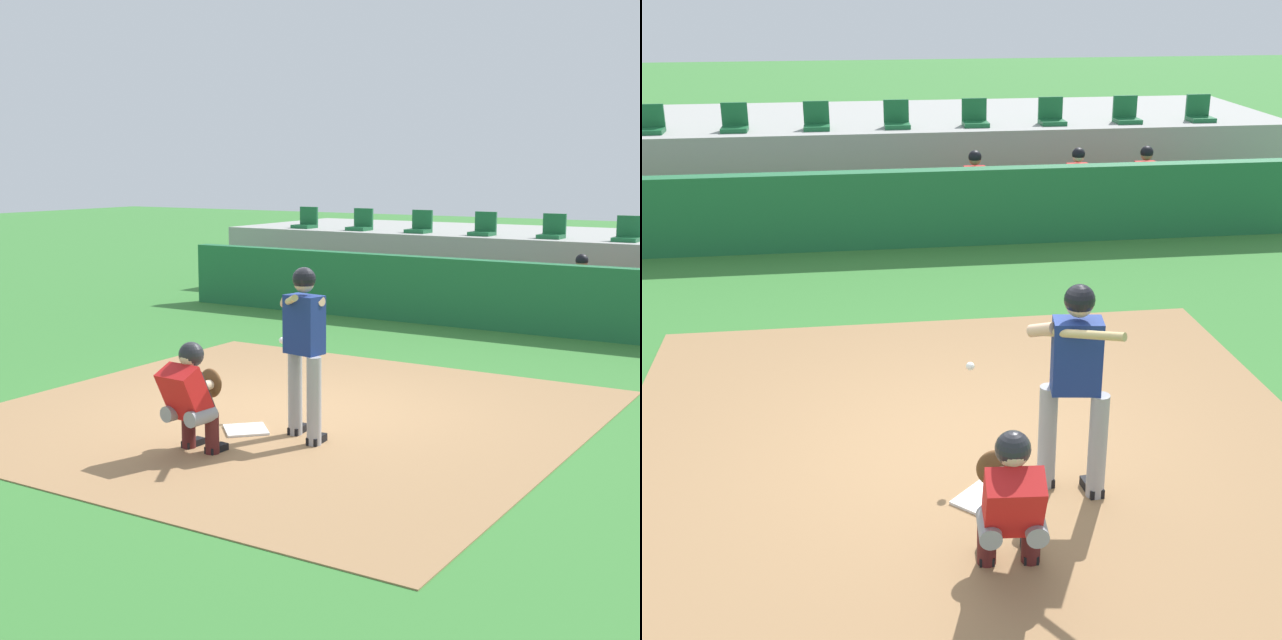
{
  "view_description": "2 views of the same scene",
  "coord_description": "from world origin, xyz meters",
  "views": [
    {
      "loc": [
        5.68,
        -8.42,
        2.81
      ],
      "look_at": [
        0.0,
        0.7,
        1.0
      ],
      "focal_mm": 51.51,
      "sensor_mm": 36.0,
      "label": 1
    },
    {
      "loc": [
        -1.03,
        -6.71,
        3.95
      ],
      "look_at": [
        0.0,
        0.7,
        1.0
      ],
      "focal_mm": 48.84,
      "sensor_mm": 36.0,
      "label": 2
    }
  ],
  "objects": [
    {
      "name": "stadium_seat_3",
      "position": [
        -1.44,
        9.38,
        1.53
      ],
      "size": [
        0.46,
        0.46,
        0.48
      ],
      "color": "#196033",
      "rests_on": "stands_platform"
    },
    {
      "name": "dugout_wall",
      "position": [
        0.0,
        6.5,
        0.6
      ],
      "size": [
        13.0,
        0.3,
        1.2
      ],
      "primitive_type": "cube",
      "color": "#1E6638",
      "rests_on": "ground"
    },
    {
      "name": "stadium_seat_5",
      "position": [
        1.44,
        9.38,
        1.53
      ],
      "size": [
        0.46,
        0.46,
        0.48
      ],
      "color": "#196033",
      "rests_on": "stands_platform"
    },
    {
      "name": "stadium_seat_1",
      "position": [
        -4.33,
        9.38,
        1.53
      ],
      "size": [
        0.46,
        0.46,
        0.48
      ],
      "color": "#196033",
      "rests_on": "stands_platform"
    },
    {
      "name": "home_plate",
      "position": [
        0.0,
        -0.8,
        0.02
      ],
      "size": [
        0.62,
        0.62,
        0.02
      ],
      "primitive_type": "cube",
      "rotation": [
        0.0,
        0.0,
        0.79
      ],
      "color": "white",
      "rests_on": "dirt_infield"
    },
    {
      "name": "ground_plane",
      "position": [
        0.0,
        0.0,
        0.0
      ],
      "size": [
        80.0,
        80.0,
        0.0
      ],
      "primitive_type": "plane",
      "color": "#387A33"
    },
    {
      "name": "dirt_infield",
      "position": [
        0.0,
        0.0,
        0.01
      ],
      "size": [
        6.4,
        6.4,
        0.01
      ],
      "primitive_type": "cube",
      "color": "#9E754C",
      "rests_on": "ground"
    },
    {
      "name": "batter_at_plate",
      "position": [
        0.69,
        -0.73,
        1.04
      ],
      "size": [
        0.64,
        0.81,
        1.8
      ],
      "color": "#99999E",
      "rests_on": "ground"
    },
    {
      "name": "stadium_seat_2",
      "position": [
        -2.89,
        9.38,
        1.53
      ],
      "size": [
        0.46,
        0.46,
        0.48
      ],
      "color": "#196033",
      "rests_on": "stands_platform"
    },
    {
      "name": "stadium_seat_0",
      "position": [
        -5.78,
        9.38,
        1.53
      ],
      "size": [
        0.46,
        0.46,
        0.48
      ],
      "color": "#196033",
      "rests_on": "stands_platform"
    },
    {
      "name": "dugout_bench",
      "position": [
        0.0,
        7.5,
        0.23
      ],
      "size": [
        11.8,
        0.44,
        0.45
      ],
      "primitive_type": "cube",
      "color": "olive",
      "rests_on": "ground"
    },
    {
      "name": "catcher_crouched",
      "position": [
        0.01,
        -1.68,
        0.61
      ],
      "size": [
        0.5,
        2.01,
        1.13
      ],
      "color": "gray",
      "rests_on": "ground"
    },
    {
      "name": "dugout_player_0",
      "position": [
        1.15,
        7.34,
        0.67
      ],
      "size": [
        0.49,
        0.7,
        1.3
      ],
      "color": "#939399",
      "rests_on": "ground"
    },
    {
      "name": "stadium_seat_4",
      "position": [
        0.0,
        9.38,
        1.53
      ],
      "size": [
        0.46,
        0.46,
        0.48
      ],
      "color": "#196033",
      "rests_on": "stands_platform"
    },
    {
      "name": "stands_platform",
      "position": [
        0.0,
        10.9,
        0.7
      ],
      "size": [
        15.0,
        4.4,
        1.4
      ],
      "primitive_type": "cube",
      "color": "#9E9E99",
      "rests_on": "ground"
    }
  ]
}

